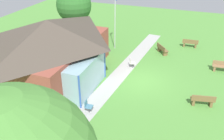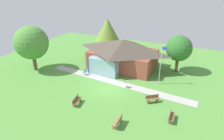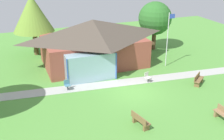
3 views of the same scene
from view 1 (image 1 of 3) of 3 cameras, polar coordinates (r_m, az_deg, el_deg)
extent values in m
plane|color=#54933D|center=(18.64, 6.67, -2.51)|extent=(44.00, 44.00, 0.00)
cube|color=brown|center=(19.69, -14.08, 2.91)|extent=(9.29, 6.12, 2.63)
pyramid|color=#4C4238|center=(18.88, -14.86, 8.83)|extent=(10.29, 7.12, 1.71)
cube|color=#8CB2BF|center=(16.99, -6.20, -1.19)|extent=(4.18, 1.20, 2.36)
cylinder|color=#3359B2|center=(15.18, -7.59, -5.27)|extent=(0.12, 0.12, 2.36)
cylinder|color=#3359B2|center=(18.44, -1.71, 1.52)|extent=(0.12, 0.12, 2.36)
cube|color=#ADADA8|center=(19.05, 1.39, -1.51)|extent=(20.30, 3.08, 0.03)
cylinder|color=silver|center=(23.10, 0.70, 10.95)|extent=(0.08, 0.08, 5.12)
cube|color=brown|center=(25.33, 17.84, 6.11)|extent=(0.52, 1.52, 0.06)
cube|color=brown|center=(25.41, 16.52, 5.76)|extent=(0.41, 0.18, 0.39)
cube|color=brown|center=(25.44, 18.98, 5.40)|extent=(0.41, 0.18, 0.39)
cube|color=brown|center=(25.07, 17.90, 6.39)|extent=(0.14, 1.50, 0.36)
cube|color=brown|center=(23.23, 11.79, 4.87)|extent=(1.45, 1.28, 0.06)
cube|color=brown|center=(23.76, 11.10, 4.83)|extent=(0.37, 0.41, 0.39)
cube|color=brown|center=(22.90, 12.38, 3.75)|extent=(0.37, 0.41, 0.39)
cube|color=brown|center=(23.06, 11.43, 5.30)|extent=(1.21, 0.98, 0.36)
cube|color=olive|center=(21.47, 24.43, 0.72)|extent=(0.51, 1.52, 0.06)
cube|color=olive|center=(21.51, 22.86, 0.34)|extent=(0.41, 0.18, 0.39)
cube|color=olive|center=(21.55, 24.50, 1.44)|extent=(0.13, 1.50, 0.36)
cube|color=brown|center=(16.77, 20.47, -6.46)|extent=(0.73, 1.56, 0.06)
cube|color=brown|center=(16.79, 18.48, -7.08)|extent=(0.42, 0.24, 0.39)
cube|color=brown|center=(17.04, 22.14, -7.25)|extent=(0.42, 0.24, 0.39)
cube|color=brown|center=(16.50, 20.70, -6.23)|extent=(0.36, 1.48, 0.36)
cube|color=teal|center=(15.19, -5.40, -8.54)|extent=(0.47, 0.47, 0.04)
cube|color=teal|center=(15.12, -6.16, -7.74)|extent=(0.44, 0.07, 0.40)
cylinder|color=#4C4C51|center=(15.33, -5.36, -9.22)|extent=(0.10, 0.10, 0.42)
cylinder|color=#4C4C51|center=(15.45, -5.33, -9.81)|extent=(0.36, 0.36, 0.02)
cube|color=beige|center=(20.22, 4.86, 1.66)|extent=(0.57, 0.57, 0.04)
cube|color=beige|center=(20.11, 4.32, 2.22)|extent=(0.43, 0.19, 0.40)
cylinder|color=#4C4C51|center=(20.33, 4.83, 1.08)|extent=(0.10, 0.10, 0.42)
cylinder|color=#4C4C51|center=(20.42, 4.81, 0.58)|extent=(0.36, 0.36, 0.02)
cylinder|color=brown|center=(26.67, -8.53, 9.73)|extent=(0.46, 0.46, 2.14)
sphere|color=#2D6B28|center=(26.00, -8.92, 14.77)|extent=(3.59, 3.59, 3.59)
camera|label=2|loc=(29.97, 58.19, 21.42)|focal=32.50mm
camera|label=3|loc=(16.30, 86.83, 4.24)|focal=46.02mm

